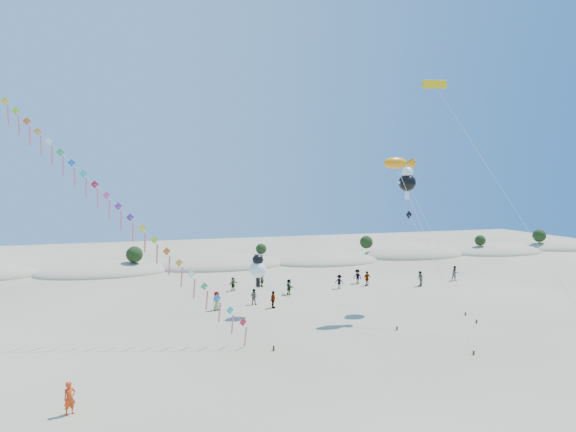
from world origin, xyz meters
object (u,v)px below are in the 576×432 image
Objects in this scene: kite_train at (90,182)px; flyer_foreground at (70,398)px; fish_kite at (399,163)px; parafoil_kite at (437,88)px.

flyer_foreground is at bearing -90.29° from kite_train.
parafoil_kite is at bearing 13.85° from fish_kite.
kite_train is at bearing 179.59° from parafoil_kite.
kite_train reaches higher than parafoil_kite.
kite_train is 1.68× the size of fish_kite.
fish_kite is at bearing -166.15° from parafoil_kite.
flyer_foreground is (-26.14, -12.23, -12.94)m from fish_kite.
parafoil_kite is (4.63, 1.14, 7.15)m from fish_kite.
parafoil_kite reaches higher than flyer_foreground.
parafoil_kite is 12.61× the size of flyer_foreground.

